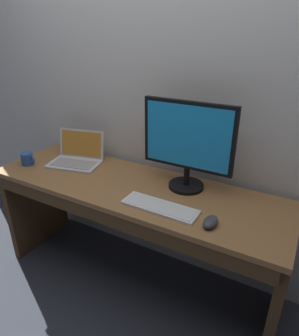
# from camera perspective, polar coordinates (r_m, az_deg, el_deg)

# --- Properties ---
(ground_plane) EXTENTS (14.00, 14.00, 0.00)m
(ground_plane) POSITION_cam_1_polar(r_m,az_deg,el_deg) (2.27, -2.70, -19.99)
(ground_plane) COLOR #2D333D
(back_wall) EXTENTS (4.09, 0.04, 3.13)m
(back_wall) POSITION_cam_1_polar(r_m,az_deg,el_deg) (1.90, 2.21, 23.94)
(back_wall) COLOR silver
(back_wall) RESTS_ON ground
(desk) EXTENTS (1.83, 0.57, 0.74)m
(desk) POSITION_cam_1_polar(r_m,az_deg,el_deg) (1.92, -3.23, -8.86)
(desk) COLOR olive
(desk) RESTS_ON ground
(laptop_silver) EXTENTS (0.39, 0.33, 0.21)m
(laptop_silver) POSITION_cam_1_polar(r_m,az_deg,el_deg) (2.16, -13.53, 2.10)
(laptop_silver) COLOR silver
(laptop_silver) RESTS_ON desk
(external_monitor) EXTENTS (0.53, 0.21, 0.51)m
(external_monitor) POSITION_cam_1_polar(r_m,az_deg,el_deg) (1.68, 7.19, 4.68)
(external_monitor) COLOR black
(external_monitor) RESTS_ON desk
(wired_keyboard) EXTENTS (0.41, 0.14, 0.02)m
(wired_keyboard) POSITION_cam_1_polar(r_m,az_deg,el_deg) (1.59, 1.96, -7.34)
(wired_keyboard) COLOR white
(wired_keyboard) RESTS_ON desk
(computer_mouse) EXTENTS (0.07, 0.11, 0.04)m
(computer_mouse) POSITION_cam_1_polar(r_m,az_deg,el_deg) (1.49, 11.41, -9.94)
(computer_mouse) COLOR #38383D
(computer_mouse) RESTS_ON desk
(coffee_mug) EXTENTS (0.12, 0.08, 0.08)m
(coffee_mug) POSITION_cam_1_polar(r_m,az_deg,el_deg) (2.23, -22.01, 1.59)
(coffee_mug) COLOR #28519E
(coffee_mug) RESTS_ON desk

